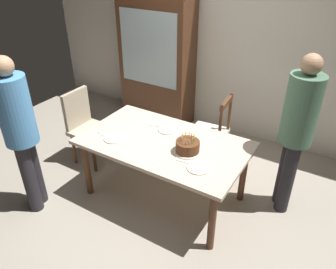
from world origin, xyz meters
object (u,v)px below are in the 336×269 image
at_px(china_cabinet, 157,62).
at_px(chair_spindle_back, 210,134).
at_px(person_celebrant, 20,129).
at_px(dining_table, 164,148).
at_px(birthday_cake, 188,147).
at_px(person_guest, 297,128).
at_px(plate_near_celebrant, 114,138).
at_px(plate_far_side, 168,130).
at_px(plate_near_guest, 199,168).
at_px(chair_upholstered, 85,123).

bearing_deg(china_cabinet, chair_spindle_back, -30.37).
bearing_deg(china_cabinet, person_celebrant, -90.49).
distance_m(dining_table, chair_spindle_back, 0.86).
height_order(birthday_cake, person_guest, person_guest).
bearing_deg(china_cabinet, dining_table, -54.96).
height_order(plate_near_celebrant, china_cabinet, china_cabinet).
relative_size(person_celebrant, person_guest, 0.99).
bearing_deg(chair_spindle_back, plate_far_side, -112.48).
height_order(person_celebrant, person_guest, person_guest).
xyz_separation_m(plate_near_guest, chair_spindle_back, (-0.35, 1.05, -0.28)).
xyz_separation_m(plate_near_celebrant, china_cabinet, (-0.62, 1.78, 0.22)).
distance_m(birthday_cake, person_celebrant, 1.63).
relative_size(plate_far_side, china_cabinet, 0.12).
bearing_deg(plate_near_guest, person_guest, 49.42).
bearing_deg(chair_spindle_back, dining_table, -101.10).
bearing_deg(person_celebrant, chair_spindle_back, 52.51).
relative_size(person_guest, china_cabinet, 0.90).
distance_m(birthday_cake, chair_spindle_back, 0.93).
bearing_deg(plate_near_celebrant, person_guest, 24.90).
distance_m(birthday_cake, plate_far_side, 0.47).
height_order(plate_near_guest, chair_spindle_back, chair_spindle_back).
xyz_separation_m(dining_table, birthday_cake, (0.30, -0.04, 0.14)).
bearing_deg(person_celebrant, person_guest, 31.08).
distance_m(chair_spindle_back, chair_upholstered, 1.58).
bearing_deg(person_guest, plate_near_guest, -130.58).
distance_m(dining_table, china_cabinet, 1.93).
bearing_deg(chair_upholstered, plate_near_guest, -10.88).
relative_size(plate_near_celebrant, plate_near_guest, 1.00).
distance_m(chair_upholstered, china_cabinet, 1.51).
distance_m(plate_near_celebrant, person_celebrant, 0.91).
distance_m(chair_spindle_back, china_cabinet, 1.53).
distance_m(plate_far_side, person_guest, 1.31).
relative_size(plate_near_celebrant, china_cabinet, 0.12).
height_order(plate_far_side, china_cabinet, china_cabinet).
xyz_separation_m(chair_spindle_back, china_cabinet, (-1.25, 0.73, 0.49)).
height_order(person_guest, china_cabinet, china_cabinet).
distance_m(dining_table, person_guest, 1.33).
bearing_deg(dining_table, china_cabinet, 125.04).
xyz_separation_m(plate_near_celebrant, plate_near_guest, (0.99, 0.00, 0.00)).
distance_m(birthday_cake, person_guest, 1.06).
relative_size(birthday_cake, person_celebrant, 0.17).
height_order(plate_near_celebrant, person_guest, person_guest).
height_order(plate_near_guest, chair_upholstered, chair_upholstered).
relative_size(chair_spindle_back, chair_upholstered, 1.00).
relative_size(birthday_cake, chair_spindle_back, 0.29).
xyz_separation_m(plate_near_guest, chair_upholstered, (-1.77, 0.34, -0.20)).
bearing_deg(plate_near_guest, chair_upholstered, 169.12).
distance_m(plate_near_guest, chair_upholstered, 1.81).
xyz_separation_m(birthday_cake, china_cabinet, (-1.39, 1.60, 0.16)).
xyz_separation_m(birthday_cake, person_guest, (0.87, 0.58, 0.18)).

